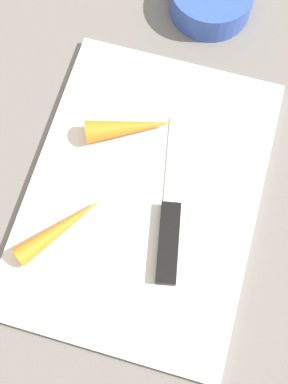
% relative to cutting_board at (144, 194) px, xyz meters
% --- Properties ---
extents(ground_plane, '(1.40, 1.40, 0.00)m').
position_rel_cutting_board_xyz_m(ground_plane, '(0.00, 0.00, -0.01)').
color(ground_plane, slate).
extents(cutting_board, '(0.36, 0.26, 0.01)m').
position_rel_cutting_board_xyz_m(cutting_board, '(0.00, 0.00, 0.00)').
color(cutting_board, silver).
rests_on(cutting_board, ground_plane).
extents(knife, '(0.20, 0.06, 0.01)m').
position_rel_cutting_board_xyz_m(knife, '(-0.04, -0.04, 0.01)').
color(knife, '#B7B7BC').
rests_on(knife, cutting_board).
extents(carrot_short, '(0.07, 0.11, 0.03)m').
position_rel_cutting_board_xyz_m(carrot_short, '(0.07, 0.04, 0.02)').
color(carrot_short, orange).
rests_on(carrot_short, cutting_board).
extents(carrot_long, '(0.10, 0.09, 0.02)m').
position_rel_cutting_board_xyz_m(carrot_long, '(-0.07, 0.07, 0.02)').
color(carrot_long, orange).
rests_on(carrot_long, cutting_board).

